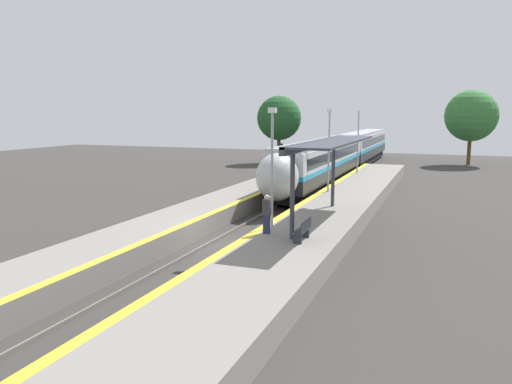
% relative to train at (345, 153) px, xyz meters
% --- Properties ---
extents(ground_plane, '(120.00, 120.00, 0.00)m').
position_rel_train_xyz_m(ground_plane, '(0.00, -29.47, -2.29)').
color(ground_plane, '#383533').
extents(rail_left, '(0.08, 90.00, 0.15)m').
position_rel_train_xyz_m(rail_left, '(-0.72, -29.47, -2.22)').
color(rail_left, slate).
rests_on(rail_left, ground_plane).
extents(rail_right, '(0.08, 90.00, 0.15)m').
position_rel_train_xyz_m(rail_right, '(0.72, -29.47, -2.22)').
color(rail_right, slate).
rests_on(rail_right, ground_plane).
extents(train, '(2.75, 46.26, 4.00)m').
position_rel_train_xyz_m(train, '(0.00, 0.00, 0.00)').
color(train, black).
rests_on(train, ground_plane).
extents(platform_right, '(4.05, 64.00, 0.99)m').
position_rel_train_xyz_m(platform_right, '(3.68, -29.47, -1.80)').
color(platform_right, gray).
rests_on(platform_right, ground_plane).
extents(platform_left, '(3.29, 64.00, 0.99)m').
position_rel_train_xyz_m(platform_left, '(-3.30, -29.47, -1.80)').
color(platform_left, gray).
rests_on(platform_left, ground_plane).
extents(platform_bench, '(0.44, 1.54, 0.89)m').
position_rel_train_xyz_m(platform_bench, '(4.28, -30.95, -0.84)').
color(platform_bench, '#2D333D').
rests_on(platform_bench, platform_right).
extents(person_waiting, '(0.36, 0.23, 1.75)m').
position_rel_train_xyz_m(person_waiting, '(2.41, -30.30, -0.40)').
color(person_waiting, navy).
rests_on(person_waiting, platform_right).
extents(railway_signal, '(0.28, 0.28, 3.96)m').
position_rel_train_xyz_m(railway_signal, '(-2.28, -14.00, 0.15)').
color(railway_signal, '#59595E').
rests_on(railway_signal, ground_plane).
extents(lamppost_near, '(0.36, 0.20, 5.52)m').
position_rel_train_xyz_m(lamppost_near, '(2.28, -29.23, 1.84)').
color(lamppost_near, '#9E9EA3').
rests_on(lamppost_near, platform_right).
extents(lamppost_mid, '(0.36, 0.20, 5.52)m').
position_rel_train_xyz_m(lamppost_mid, '(2.28, -17.59, 1.84)').
color(lamppost_mid, '#9E9EA3').
rests_on(lamppost_mid, platform_right).
extents(lamppost_far, '(0.36, 0.20, 5.52)m').
position_rel_train_xyz_m(lamppost_far, '(2.28, -5.95, 1.84)').
color(lamppost_far, '#9E9EA3').
rests_on(lamppost_far, platform_right).
extents(station_canopy, '(2.02, 11.00, 3.98)m').
position_rel_train_xyz_m(station_canopy, '(4.30, -26.77, 2.40)').
color(station_canopy, '#333842').
rests_on(station_canopy, platform_right).
extents(background_tree_left, '(5.52, 5.52, 8.40)m').
position_rel_train_xyz_m(background_tree_left, '(-10.10, 9.12, 3.33)').
color(background_tree_left, brown).
rests_on(background_tree_left, ground_plane).
extents(background_tree_right, '(6.16, 6.16, 9.02)m').
position_rel_train_xyz_m(background_tree_right, '(12.21, 15.21, 3.64)').
color(background_tree_right, brown).
rests_on(background_tree_right, ground_plane).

